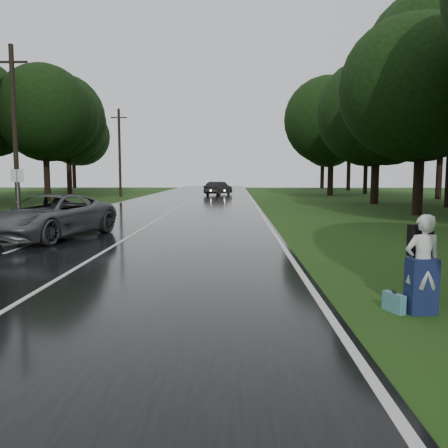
% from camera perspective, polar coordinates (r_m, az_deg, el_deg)
% --- Properties ---
extents(road, '(12.00, 140.00, 0.04)m').
position_cam_1_polar(road, '(27.78, -7.28, 0.96)').
color(road, black).
rests_on(road, ground).
extents(lane_center, '(0.12, 140.00, 0.01)m').
position_cam_1_polar(lane_center, '(27.78, -7.28, 1.01)').
color(lane_center, silver).
rests_on(lane_center, road).
extents(grey_car, '(4.24, 6.56, 1.68)m').
position_cam_1_polar(grey_car, '(19.12, -20.56, 0.89)').
color(grey_car, '#4E5154').
rests_on(grey_car, road).
extents(far_car, '(3.30, 5.02, 1.56)m').
position_cam_1_polar(far_car, '(55.19, -0.69, 4.38)').
color(far_car, black).
rests_on(far_car, road).
extents(hitchhiker, '(0.71, 0.66, 1.79)m').
position_cam_1_polar(hitchhiker, '(9.06, 23.03, -4.93)').
color(hitchhiker, silver).
rests_on(hitchhiker, ground).
extents(suitcase, '(0.31, 0.51, 0.35)m').
position_cam_1_polar(suitcase, '(9.11, 20.02, -9.00)').
color(suitcase, teal).
rests_on(suitcase, ground).
extents(utility_pole_mid, '(1.80, 0.28, 9.78)m').
position_cam_1_polar(utility_pole_mid, '(29.84, -23.77, 0.81)').
color(utility_pole_mid, black).
rests_on(utility_pole_mid, ground).
extents(utility_pole_far, '(1.80, 0.28, 9.57)m').
position_cam_1_polar(utility_pole_far, '(53.04, -12.50, 3.28)').
color(utility_pole_far, black).
rests_on(utility_pole_far, ground).
extents(road_sign_b, '(0.66, 0.10, 2.74)m').
position_cam_1_polar(road_sign_b, '(26.81, -23.74, 0.26)').
color(road_sign_b, white).
rests_on(road_sign_b, ground).
extents(tree_left_e, '(9.32, 9.32, 14.56)m').
position_cam_1_polar(tree_left_e, '(45.02, -20.70, 2.55)').
color(tree_left_e, black).
rests_on(tree_left_e, ground).
extents(tree_left_f, '(10.32, 10.32, 16.12)m').
position_cam_1_polar(tree_left_f, '(60.31, -18.30, 3.44)').
color(tree_left_f, black).
rests_on(tree_left_f, ground).
extents(tree_right_d, '(8.35, 8.35, 13.05)m').
position_cam_1_polar(tree_right_d, '(30.95, 22.48, 1.03)').
color(tree_right_d, black).
rests_on(tree_right_d, ground).
extents(tree_right_e, '(8.18, 8.18, 12.78)m').
position_cam_1_polar(tree_right_e, '(41.46, 17.85, 2.38)').
color(tree_right_e, black).
rests_on(tree_right_e, ground).
extents(tree_right_f, '(9.35, 9.35, 14.60)m').
position_cam_1_polar(tree_right_f, '(56.13, 12.81, 3.42)').
color(tree_right_f, black).
rests_on(tree_right_f, ground).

